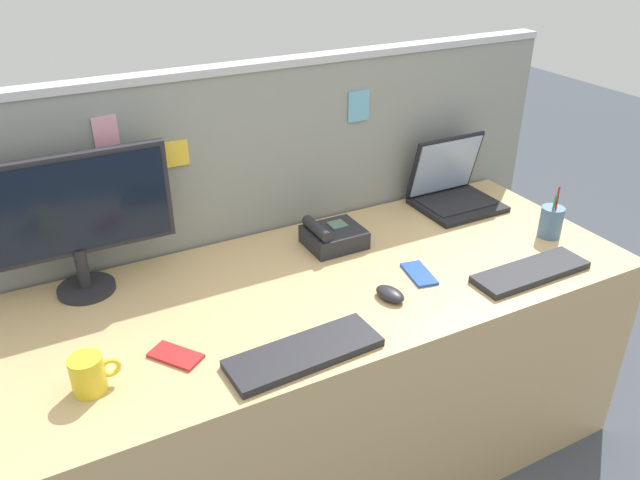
{
  "coord_description": "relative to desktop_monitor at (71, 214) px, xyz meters",
  "views": [
    {
      "loc": [
        -0.78,
        -1.44,
        1.76
      ],
      "look_at": [
        0.0,
        0.05,
        0.85
      ],
      "focal_mm": 35.34,
      "sensor_mm": 36.0,
      "label": 1
    }
  ],
  "objects": [
    {
      "name": "cubicle_divider",
      "position": [
        0.66,
        0.13,
        -0.32
      ],
      "size": [
        2.26,
        0.07,
        1.31
      ],
      "color": "gray",
      "rests_on": "ground_plane"
    },
    {
      "name": "desk",
      "position": [
        0.66,
        -0.3,
        -0.62
      ],
      "size": [
        1.95,
        0.78,
        0.73
      ],
      "primitive_type": "cube",
      "color": "tan",
      "rests_on": "ground_plane"
    },
    {
      "name": "computer_mouse_right_hand",
      "position": [
        0.78,
        -0.47,
        -0.24
      ],
      "size": [
        0.08,
        0.11,
        0.03
      ],
      "primitive_type": "ellipsoid",
      "rotation": [
        0.0,
        0.0,
        0.21
      ],
      "color": "#232328",
      "rests_on": "desk"
    },
    {
      "name": "cell_phone_blue_case",
      "position": [
        0.93,
        -0.4,
        -0.25
      ],
      "size": [
        0.09,
        0.15,
        0.01
      ],
      "primitive_type": "cube",
      "rotation": [
        0.0,
        0.0,
        -0.19
      ],
      "color": "blue",
      "rests_on": "desk"
    },
    {
      "name": "desktop_monitor",
      "position": [
        0.0,
        0.0,
        0.0
      ],
      "size": [
        0.57,
        0.17,
        0.42
      ],
      "color": "#232328",
      "rests_on": "desk"
    },
    {
      "name": "coffee_mug",
      "position": [
        -0.07,
        -0.46,
        -0.2
      ],
      "size": [
        0.12,
        0.08,
        0.1
      ],
      "color": "yellow",
      "rests_on": "desk"
    },
    {
      "name": "keyboard_main",
      "position": [
        1.24,
        -0.56,
        -0.24
      ],
      "size": [
        0.39,
        0.12,
        0.02
      ],
      "primitive_type": "cube",
      "rotation": [
        0.0,
        0.0,
        0.01
      ],
      "color": "#232328",
      "rests_on": "desk"
    },
    {
      "name": "keyboard_spare",
      "position": [
        0.44,
        -0.59,
        -0.24
      ],
      "size": [
        0.41,
        0.16,
        0.02
      ],
      "primitive_type": "cube",
      "rotation": [
        0.0,
        0.0,
        0.04
      ],
      "color": "#232328",
      "rests_on": "desk"
    },
    {
      "name": "laptop",
      "position": [
        1.35,
        -0.03,
        -0.19
      ],
      "size": [
        0.3,
        0.26,
        0.26
      ],
      "color": "black",
      "rests_on": "desk"
    },
    {
      "name": "cell_phone_red_case",
      "position": [
        0.15,
        -0.44,
        -0.25
      ],
      "size": [
        0.13,
        0.15,
        0.01
      ],
      "primitive_type": "cube",
      "rotation": [
        0.0,
        0.0,
        0.63
      ],
      "color": "#B22323",
      "rests_on": "desk"
    },
    {
      "name": "pen_cup",
      "position": [
        1.48,
        -0.4,
        -0.2
      ],
      "size": [
        0.08,
        0.08,
        0.19
      ],
      "color": "#4C7093",
      "rests_on": "desk"
    },
    {
      "name": "ground_plane",
      "position": [
        0.66,
        -0.3,
        -0.98
      ],
      "size": [
        10.0,
        10.0,
        0.0
      ],
      "primitive_type": "plane",
      "color": "#424751"
    },
    {
      "name": "desk_phone",
      "position": [
        0.79,
        -0.11,
        -0.22
      ],
      "size": [
        0.19,
        0.16,
        0.1
      ],
      "color": "#232328",
      "rests_on": "desk"
    }
  ]
}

